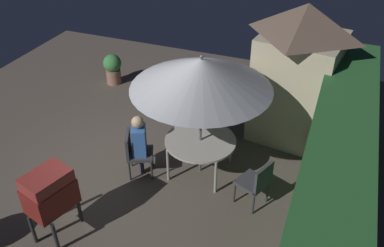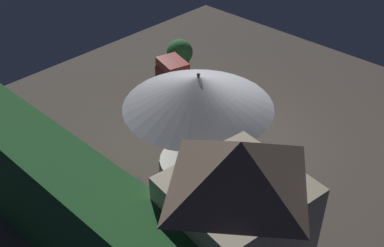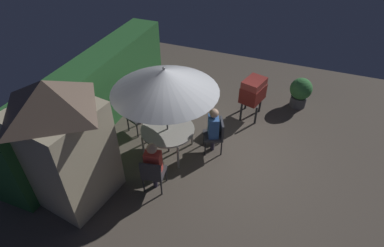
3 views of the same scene
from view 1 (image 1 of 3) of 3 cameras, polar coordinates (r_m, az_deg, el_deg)
The scene contains 12 objects.
ground_plane at distance 8.00m, azimuth -7.95°, elevation -6.14°, with size 11.00×11.00×0.00m, color brown.
hedge_backdrop at distance 6.70m, azimuth 18.96°, elevation -6.75°, with size 6.22×0.89×1.88m.
garden_shed at distance 8.38m, azimuth 14.57°, elevation 6.83°, with size 1.72×1.79×2.82m.
patio_table at distance 7.45m, azimuth 1.17°, elevation -2.62°, with size 1.30×1.30×0.73m.
patio_umbrella at distance 6.71m, azimuth 1.31°, elevation 6.97°, with size 2.40×2.40×2.39m.
bbq_grill at distance 6.54m, azimuth -19.22°, elevation -9.05°, with size 0.81×0.67×1.20m.
chair_near_shed at distance 8.55m, azimuth 2.72°, elevation 1.49°, with size 0.54×0.53×0.90m.
chair_far_side at distance 7.56m, azimuth -7.89°, elevation -3.79°, with size 0.61×0.61×0.90m.
chair_toward_hedge at distance 6.94m, azimuth 8.99°, elevation -7.97°, with size 0.60×0.61×0.90m.
potted_plant_by_shed at distance 10.77m, azimuth -10.97°, elevation 7.62°, with size 0.46×0.46×0.79m.
person_in_red at distance 8.34m, azimuth 2.67°, elevation 2.70°, with size 0.29×0.38×1.26m.
person_in_blue at distance 7.39m, azimuth -7.38°, elevation -2.16°, with size 0.41×0.36×1.26m.
Camera 1 is at (5.23, 3.21, 5.12)m, focal length 38.31 mm.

